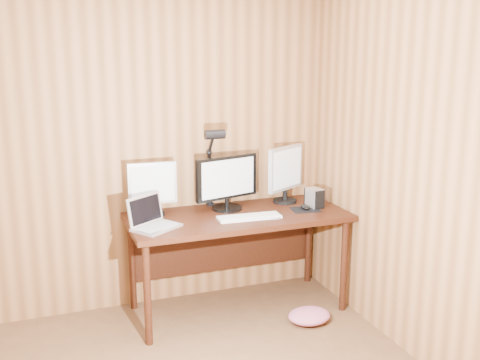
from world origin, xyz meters
TOP-DOWN VIEW (x-y plane):
  - room_shell at (0.00, 0.00)m, footprint 4.00×4.00m
  - desk at (0.93, 1.70)m, footprint 1.60×0.70m
  - monitor_center at (0.90, 1.78)m, footprint 0.51×0.23m
  - monitor_left at (0.34, 1.81)m, footprint 0.35×0.16m
  - monitor_right at (1.40, 1.82)m, footprint 0.36×0.23m
  - laptop at (0.28, 1.54)m, footprint 0.38×0.36m
  - keyboard at (0.97, 1.50)m, footprint 0.46×0.16m
  - mousepad at (1.45, 1.56)m, footprint 0.23×0.20m
  - mouse at (1.45, 1.56)m, footprint 0.09×0.12m
  - hard_drive at (1.55, 1.60)m, footprint 0.11×0.15m
  - phone at (1.14, 1.46)m, footprint 0.05×0.10m
  - speaker at (1.55, 1.72)m, footprint 0.05×0.05m
  - desk_lamp at (0.81, 1.86)m, footprint 0.15×0.21m
  - fabric_pile at (1.34, 1.24)m, footprint 0.32×0.26m

SIDE VIEW (x-z plane):
  - fabric_pile at x=1.34m, z-range 0.00..0.10m
  - desk at x=0.93m, z-range 0.25..1.00m
  - mousepad at x=1.45m, z-range 0.75..0.75m
  - phone at x=1.14m, z-range 0.75..0.76m
  - keyboard at x=0.97m, z-range 0.75..0.77m
  - mouse at x=1.45m, z-range 0.75..0.79m
  - laptop at x=0.28m, z-range 0.70..0.91m
  - speaker at x=1.55m, z-range 0.75..0.87m
  - hard_drive at x=1.55m, z-range 0.75..0.90m
  - monitor_center at x=0.90m, z-range 0.76..1.17m
  - monitor_left at x=0.34m, z-range 0.76..1.16m
  - monitor_right at x=1.40m, z-range 0.77..1.21m
  - desk_lamp at x=0.81m, z-range 0.83..1.48m
  - room_shell at x=0.00m, z-range -0.75..3.25m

